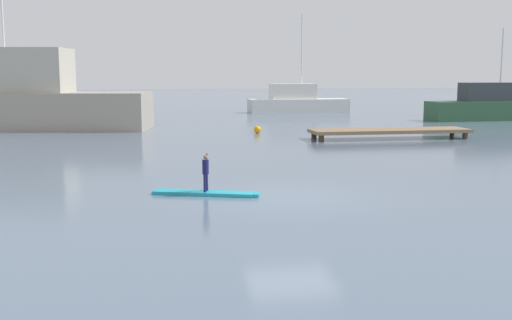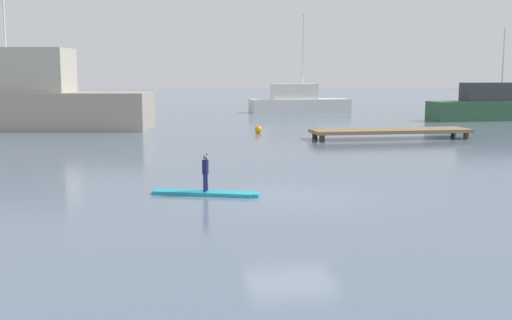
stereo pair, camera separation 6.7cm
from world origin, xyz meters
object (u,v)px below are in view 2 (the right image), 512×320
object	(u,v)px
paddleboard_near	(206,193)
motor_boat_small_navy	(298,102)
fishing_boat_white_large	(34,100)
mooring_buoy_mid	(258,129)
fishing_boat_green_midground	(493,106)
paddler_child_solo	(205,171)

from	to	relation	value
paddleboard_near	motor_boat_small_navy	distance (m)	37.62
motor_boat_small_navy	paddleboard_near	bearing A→B (deg)	-107.45
fishing_boat_white_large	mooring_buoy_mid	distance (m)	14.37
fishing_boat_green_midground	motor_boat_small_navy	world-z (taller)	motor_boat_small_navy
fishing_boat_white_large	motor_boat_small_navy	bearing A→B (deg)	33.31
fishing_boat_white_large	mooring_buoy_mid	xyz separation A→B (m)	(13.34, -5.08, -1.59)
motor_boat_small_navy	mooring_buoy_mid	xyz separation A→B (m)	(-6.74, -18.28, -0.74)
paddler_child_solo	fishing_boat_white_large	bearing A→B (deg)	111.22
fishing_boat_green_midground	motor_boat_small_navy	distance (m)	16.58
paddler_child_solo	fishing_boat_green_midground	size ratio (longest dim) A/B	0.11
paddleboard_near	paddler_child_solo	bearing A→B (deg)	77.04
paddleboard_near	paddler_child_solo	xyz separation A→B (m)	(0.00, 0.01, 0.64)
paddleboard_near	fishing_boat_white_large	xyz separation A→B (m)	(-8.80, 22.68, 1.76)
paddleboard_near	fishing_boat_green_midground	size ratio (longest dim) A/B	0.31
mooring_buoy_mid	paddleboard_near	bearing A→B (deg)	-104.47
mooring_buoy_mid	motor_boat_small_navy	bearing A→B (deg)	69.77
fishing_boat_green_midground	motor_boat_small_navy	xyz separation A→B (m)	(-12.09, 11.35, -0.07)
paddler_child_solo	mooring_buoy_mid	bearing A→B (deg)	75.53
paddler_child_solo	mooring_buoy_mid	distance (m)	18.17
paddler_child_solo	fishing_boat_white_large	size ratio (longest dim) A/B	0.07
motor_boat_small_navy	fishing_boat_white_large	bearing A→B (deg)	-146.69
motor_boat_small_navy	fishing_boat_green_midground	bearing A→B (deg)	-43.17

